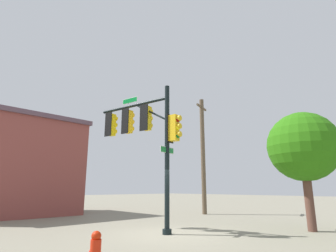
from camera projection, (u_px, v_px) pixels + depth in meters
The scene contains 6 objects.
ground_plane at pixel (167, 234), 10.49m from camera, with size 120.00×120.00×0.00m, color gray.
signal_pole_assembly at pixel (145, 130), 12.19m from camera, with size 4.66×1.37×6.16m.
utility_pole at pixel (203, 153), 19.60m from camera, with size 0.68×1.75×8.35m.
fire_hydrant at pixel (95, 251), 5.94m from camera, with size 0.33×0.24×0.83m.
tree_near at pixel (303, 147), 11.98m from camera, with size 3.08×3.08×5.12m.
brick_building at pixel (13, 166), 18.44m from camera, with size 6.89×7.89×6.48m.
Camera 1 is at (-8.06, 7.75, 1.76)m, focal length 28.71 mm.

